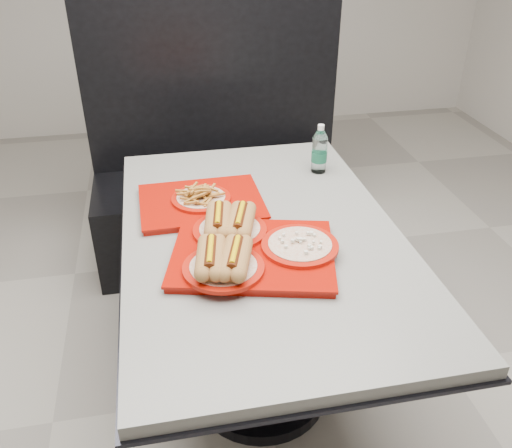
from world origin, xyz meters
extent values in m
plane|color=#9B958B|center=(0.00, 0.00, 0.00)|extent=(6.00, 6.00, 0.00)
cylinder|color=black|center=(0.00, 0.00, 0.03)|extent=(0.52, 0.52, 0.05)
cylinder|color=black|center=(0.00, 0.00, 0.38)|extent=(0.11, 0.11, 0.66)
cube|color=black|center=(0.00, 0.00, 0.70)|extent=(0.92, 1.42, 0.01)
cube|color=gray|center=(0.00, 0.00, 0.73)|extent=(0.90, 1.40, 0.04)
cube|color=black|center=(0.00, 1.02, 0.23)|extent=(1.30, 0.55, 0.45)
cube|color=black|center=(0.00, 1.26, 0.80)|extent=(1.30, 0.10, 1.10)
cube|color=#970D04|center=(-0.06, -0.15, 0.76)|extent=(0.55, 0.47, 0.02)
cube|color=#970D04|center=(-0.06, -0.15, 0.77)|extent=(0.56, 0.48, 0.01)
cylinder|color=#A11105|center=(-0.16, -0.22, 0.78)|extent=(0.24, 0.24, 0.01)
cylinder|color=beige|center=(-0.16, -0.22, 0.79)|extent=(0.19, 0.19, 0.01)
cylinder|color=#A11105|center=(-0.11, -0.02, 0.78)|extent=(0.24, 0.24, 0.01)
cylinder|color=beige|center=(-0.11, -0.02, 0.79)|extent=(0.19, 0.19, 0.01)
cylinder|color=#A11105|center=(0.09, -0.15, 0.78)|extent=(0.24, 0.24, 0.01)
cylinder|color=beige|center=(0.09, -0.15, 0.79)|extent=(0.19, 0.19, 0.01)
cube|color=#970D04|center=(-0.18, 0.21, 0.76)|extent=(0.43, 0.34, 0.02)
cube|color=#970D04|center=(-0.18, 0.21, 0.77)|extent=(0.44, 0.34, 0.01)
cylinder|color=#A11105|center=(-0.18, 0.21, 0.78)|extent=(0.21, 0.21, 0.01)
cylinder|color=beige|center=(-0.18, 0.21, 0.79)|extent=(0.17, 0.17, 0.00)
cylinder|color=silver|center=(0.32, 0.41, 0.82)|extent=(0.06, 0.06, 0.14)
cylinder|color=#16583C|center=(0.32, 0.41, 0.81)|extent=(0.06, 0.06, 0.04)
cone|color=silver|center=(0.32, 0.41, 0.91)|extent=(0.06, 0.06, 0.03)
cylinder|color=silver|center=(0.32, 0.41, 0.94)|extent=(0.03, 0.03, 0.02)
camera|label=1|loc=(-0.31, -1.48, 1.69)|focal=38.00mm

